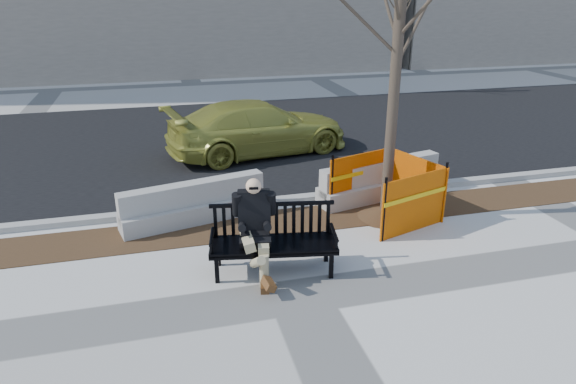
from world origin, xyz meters
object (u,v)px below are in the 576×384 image
object	(u,v)px
sedan	(259,153)
jersey_barrier_right	(379,197)
bench	(274,271)
jersey_barrier_left	(195,221)
seated_man	(256,270)
tree_fence	(384,217)

from	to	relation	value
sedan	jersey_barrier_right	distance (m)	4.31
bench	jersey_barrier_right	xyz separation A→B (m)	(3.00, 2.52, 0.00)
bench	jersey_barrier_right	size ratio (longest dim) A/B	0.70
jersey_barrier_right	bench	bearing A→B (deg)	-152.95
bench	jersey_barrier_left	xyz separation A→B (m)	(-1.07, 2.30, 0.00)
seated_man	jersey_barrier_left	world-z (taller)	seated_man
bench	seated_man	world-z (taller)	seated_man
seated_man	sedan	bearing A→B (deg)	87.87
bench	jersey_barrier_right	bearing A→B (deg)	50.06
tree_fence	jersey_barrier_right	size ratio (longest dim) A/B	2.09
jersey_barrier_left	seated_man	bearing A→B (deg)	-83.54
tree_fence	jersey_barrier_left	xyz separation A→B (m)	(-3.74, 0.77, 0.00)
bench	jersey_barrier_left	world-z (taller)	bench
seated_man	tree_fence	bearing A→B (deg)	35.76
seated_man	jersey_barrier_right	bearing A→B (deg)	46.40
seated_man	jersey_barrier_right	size ratio (longest dim) A/B	0.53
bench	seated_man	size ratio (longest dim) A/B	1.32
sedan	jersey_barrier_right	world-z (taller)	sedan
tree_fence	bench	bearing A→B (deg)	-150.23
seated_man	tree_fence	xyz separation A→B (m)	(2.95, 1.42, 0.00)
tree_fence	seated_man	bearing A→B (deg)	-154.26
seated_man	tree_fence	world-z (taller)	tree_fence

